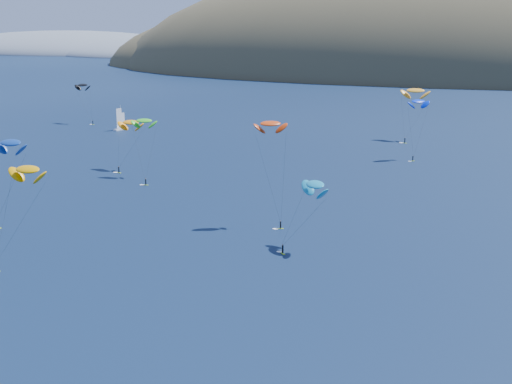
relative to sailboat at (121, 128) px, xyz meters
The scene contains 12 objects.
island 387.10m from the sailboat, 70.68° to the left, with size 730.00×300.00×210.00m.
headland 657.90m from the sailboat, 122.82° to the left, with size 460.00×250.00×60.00m.
sailboat is the anchor object (origin of this frame).
kitesurfer_1 79.03m from the sailboat, 58.28° to the right, with size 9.00×10.22×16.80m.
kitesurfer_2 164.22m from the sailboat, 66.71° to the right, with size 8.98×9.16×20.74m.
kitesurfer_3 90.06m from the sailboat, 56.17° to the right, with size 10.60×14.45×18.37m.
kitesurfer_4 125.87m from the sailboat, 10.09° to the right, with size 8.22×9.77×21.08m.
kitesurfer_5 167.95m from the sailboat, 47.44° to the right, with size 9.89×11.60×15.58m.
kitesurfer_9 149.30m from the sailboat, 47.71° to the right, with size 8.50×7.97×24.92m.
kitesurfer_10 134.75m from the sailboat, 71.22° to the right, with size 9.53×9.72×20.81m.
kitesurfer_11 119.89m from the sailboat, ahead, with size 11.27×13.67×21.59m.
kitesurfer_12 32.66m from the sailboat, 152.24° to the left, with size 11.73×7.18×18.77m.
Camera 1 is at (57.89, -62.37, 46.48)m, focal length 50.00 mm.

